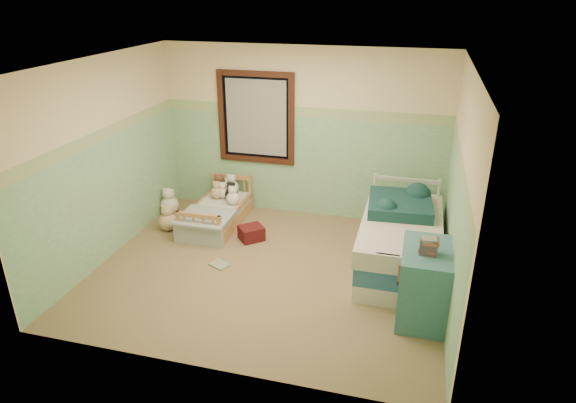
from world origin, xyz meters
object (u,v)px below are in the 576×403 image
(plush_floor_tan, at_px, (168,222))
(twin_bed_frame, at_px, (398,260))
(floor_book, at_px, (220,265))
(plush_floor_cream, at_px, (170,205))
(dresser, at_px, (424,283))
(red_pillow, at_px, (251,233))
(toddler_bed_frame, at_px, (217,219))

(plush_floor_tan, bearing_deg, twin_bed_frame, -3.95)
(plush_floor_tan, distance_m, twin_bed_frame, 3.26)
(floor_book, bearing_deg, plush_floor_cream, 161.83)
(dresser, xyz_separation_m, floor_book, (-2.46, 0.42, -0.39))
(floor_book, bearing_deg, red_pillow, 103.43)
(twin_bed_frame, height_order, red_pillow, twin_bed_frame)
(dresser, height_order, red_pillow, dresser)
(plush_floor_tan, height_order, dresser, dresser)
(dresser, bearing_deg, floor_book, 170.33)
(twin_bed_frame, relative_size, red_pillow, 5.82)
(toddler_bed_frame, xyz_separation_m, twin_bed_frame, (2.65, -0.58, 0.03))
(toddler_bed_frame, bearing_deg, floor_book, -66.51)
(toddler_bed_frame, height_order, floor_book, toddler_bed_frame)
(plush_floor_tan, bearing_deg, plush_floor_cream, 115.02)
(dresser, bearing_deg, plush_floor_cream, 156.06)
(plush_floor_cream, height_order, twin_bed_frame, plush_floor_cream)
(toddler_bed_frame, bearing_deg, red_pillow, -27.15)
(plush_floor_tan, xyz_separation_m, twin_bed_frame, (3.26, -0.22, -0.02))
(plush_floor_tan, relative_size, red_pillow, 0.84)
(plush_floor_tan, bearing_deg, floor_book, -34.41)
(floor_book, bearing_deg, toddler_bed_frame, 138.92)
(plush_floor_cream, relative_size, plush_floor_tan, 1.06)
(red_pillow, bearing_deg, plush_floor_tan, -178.77)
(dresser, distance_m, floor_book, 2.53)
(floor_book, bearing_deg, plush_floor_tan, 171.02)
(toddler_bed_frame, distance_m, red_pillow, 0.72)
(plush_floor_cream, xyz_separation_m, twin_bed_frame, (3.50, -0.75, -0.03))
(toddler_bed_frame, distance_m, twin_bed_frame, 2.71)
(twin_bed_frame, xyz_separation_m, red_pillow, (-2.01, 0.25, -0.01))
(plush_floor_cream, xyz_separation_m, floor_book, (1.33, -1.26, -0.13))
(twin_bed_frame, relative_size, dresser, 2.28)
(toddler_bed_frame, relative_size, red_pillow, 4.22)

